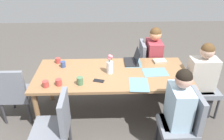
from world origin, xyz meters
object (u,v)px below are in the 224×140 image
chair_near_left_near (148,63)px  chair_far_left_far (184,122)px  person_head_left_left_mid (200,84)px  laptop_near_left_near (133,60)px  coffee_mug_near_left (46,84)px  chair_head_left_left_mid (202,83)px  chair_head_right_right_near (15,92)px  book_red_cover (160,61)px  chair_far_right_mid (56,124)px  coffee_mug_centre_right (63,64)px  coffee_mug_near_right (58,60)px  person_far_left_far (177,117)px  dining_table (112,77)px  phone_black (99,81)px  coffee_mug_centre_left (59,82)px  coffee_mug_far_left (80,81)px  flower_vase (110,65)px  person_near_left_near (153,63)px

chair_near_left_near → chair_far_left_far: same height
person_head_left_left_mid → laptop_near_left_near: bearing=-18.0°
chair_near_left_near → coffee_mug_near_left: 1.95m
chair_head_left_left_mid → chair_head_right_right_near: bearing=3.0°
chair_head_right_right_near → book_red_cover: (-2.21, -0.40, 0.26)m
chair_far_right_mid → coffee_mug_centre_right: (0.04, -1.01, 0.29)m
chair_far_left_far → book_red_cover: bearing=-86.2°
coffee_mug_near_right → laptop_near_left_near: bearing=178.2°
coffee_mug_near_right → person_far_left_far: bearing=145.7°
dining_table → chair_far_right_mid: chair_far_right_mid is taller
person_head_left_left_mid → book_red_cover: size_ratio=5.97×
chair_head_right_right_near → phone_black: (-1.24, 0.14, 0.25)m
book_red_cover → person_far_left_far: bearing=83.2°
coffee_mug_centre_left → coffee_mug_far_left: size_ratio=0.83×
flower_vase → coffee_mug_near_right: (0.82, -0.36, -0.09)m
dining_table → book_red_cover: (-0.78, -0.33, 0.09)m
flower_vase → coffee_mug_centre_right: bearing=-16.2°
laptop_near_left_near → phone_black: 0.77m
chair_near_left_near → person_far_left_far: 1.53m
chair_far_left_far → chair_near_left_near: bearing=-83.9°
dining_table → coffee_mug_centre_left: (0.72, 0.30, 0.12)m
dining_table → person_near_left_near: 1.06m
person_head_left_left_mid → coffee_mug_far_left: (1.80, 0.29, 0.27)m
flower_vase → coffee_mug_centre_right: flower_vase is taller
chair_head_left_left_mid → phone_black: size_ratio=6.00×
coffee_mug_centre_left → phone_black: 0.54m
dining_table → chair_head_right_right_near: 1.45m
person_near_left_near → chair_head_right_right_near: size_ratio=1.33×
person_near_left_near → coffee_mug_far_left: bearing=40.1°
person_near_left_near → coffee_mug_near_left: size_ratio=14.10×
laptop_near_left_near → person_near_left_near: bearing=-136.8°
person_far_left_far → coffee_mug_far_left: 1.33m
dining_table → coffee_mug_centre_left: 0.79m
chair_far_left_far → laptop_near_left_near: 1.27m
chair_head_right_right_near → coffee_mug_near_right: bearing=-143.1°
coffee_mug_far_left → laptop_near_left_near: bearing=-141.7°
chair_far_left_far → flower_vase: size_ratio=3.03×
dining_table → coffee_mug_far_left: bearing=33.6°
person_far_left_far → chair_far_left_far: bearing=141.2°
chair_head_left_left_mid → person_far_left_far: bearing=52.1°
person_near_left_near → coffee_mug_near_left: 1.97m
coffee_mug_far_left → person_far_left_far: bearing=159.6°
person_head_left_left_mid → flower_vase: (1.39, -0.01, 0.35)m
laptop_near_left_near → chair_head_left_left_mid: bearing=166.7°
book_red_cover → coffee_mug_centre_left: bearing=15.9°
dining_table → book_red_cover: 0.85m
chair_head_left_left_mid → phone_black: 1.65m
chair_far_right_mid → laptop_near_left_near: (-1.05, -1.12, 0.29)m
chair_near_left_near → coffee_mug_near_right: chair_near_left_near is taller
coffee_mug_near_right → coffee_mug_centre_left: 0.68m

